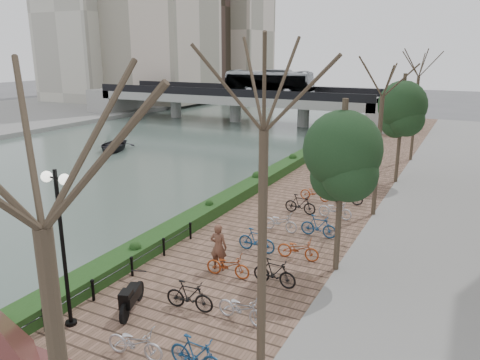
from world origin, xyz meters
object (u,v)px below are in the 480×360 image
Objects in this scene: motorcycle at (132,296)px; boat at (113,146)px; pedestrian at (219,247)px; lamppost at (60,216)px.

motorcycle is 28.60m from boat.
boat is (-19.42, 20.99, -0.56)m from motorcycle.
pedestrian is 26.69m from boat.
motorcycle is at bearing 51.38° from lamppost.
motorcycle is 4.00m from pedestrian.
pedestrian reaches higher than motorcycle.
pedestrian reaches higher than boat.
motorcycle is at bearing -71.85° from boat.
motorcycle is 0.94× the size of pedestrian.
boat is (-20.44, 17.14, -0.94)m from pedestrian.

